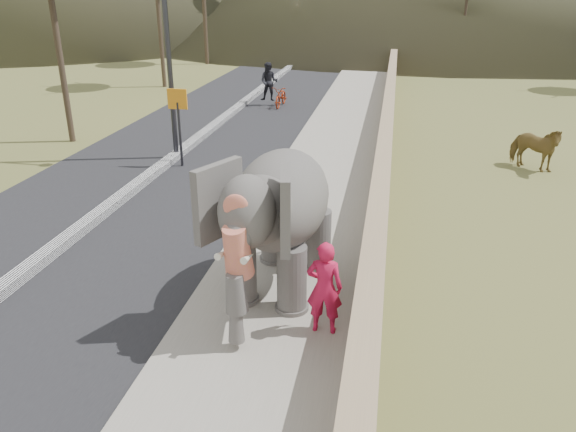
# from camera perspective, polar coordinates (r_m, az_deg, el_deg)

# --- Properties ---
(road) EXTENTS (7.00, 120.00, 0.03)m
(road) POSITION_cam_1_polar(r_m,az_deg,el_deg) (17.28, -13.16, 4.25)
(road) COLOR black
(road) RESTS_ON ground
(median) EXTENTS (0.35, 120.00, 0.22)m
(median) POSITION_cam_1_polar(r_m,az_deg,el_deg) (17.25, -13.19, 4.55)
(median) COLOR black
(median) RESTS_ON ground
(walkway) EXTENTS (3.00, 120.00, 0.15)m
(walkway) POSITION_cam_1_polar(r_m,az_deg,el_deg) (15.97, 3.56, 3.52)
(walkway) COLOR #9E9687
(walkway) RESTS_ON ground
(parapet) EXTENTS (0.30, 120.00, 1.10)m
(parapet) POSITION_cam_1_polar(r_m,az_deg,el_deg) (15.72, 9.60, 4.75)
(parapet) COLOR tan
(parapet) RESTS_ON ground
(signboard) EXTENTS (0.60, 0.08, 2.40)m
(signboard) POSITION_cam_1_polar(r_m,az_deg,el_deg) (17.38, -11.07, 10.11)
(signboard) COLOR #2D2D33
(signboard) RESTS_ON ground
(cow) EXTENTS (1.75, 1.56, 1.37)m
(cow) POSITION_cam_1_polar(r_m,az_deg,el_deg) (18.57, 23.71, 6.36)
(cow) COLOR brown
(cow) RESTS_ON ground
(elephant_and_man) EXTENTS (2.37, 3.83, 2.62)m
(elephant_and_man) POSITION_cam_1_polar(r_m,az_deg,el_deg) (9.92, -0.56, -0.26)
(elephant_and_man) COLOR #625E59
(elephant_and_man) RESTS_ON ground
(motorcyclist) EXTENTS (1.32, 1.81, 1.97)m
(motorcyclist) POSITION_cam_1_polar(r_m,az_deg,el_deg) (26.11, -1.28, 12.72)
(motorcyclist) COLOR maroon
(motorcyclist) RESTS_ON ground
(trees) EXTENTS (48.19, 42.14, 9.41)m
(trees) POSITION_cam_1_polar(r_m,az_deg,el_deg) (34.16, 6.39, 20.52)
(trees) COLOR #473828
(trees) RESTS_ON ground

